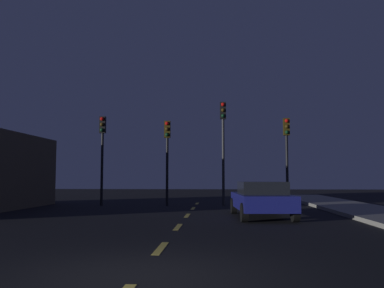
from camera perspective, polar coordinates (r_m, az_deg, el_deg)
name	(u,v)px	position (r m, az deg, el deg)	size (l,w,h in m)	color
ground_plane	(180,225)	(13.43, -1.67, -10.97)	(80.00, 80.00, 0.00)	black
lane_stripe_second	(161,248)	(9.10, -4.30, -13.99)	(0.16, 1.60, 0.01)	#EACC4C
lane_stripe_third	(178,227)	(12.84, -1.92, -11.24)	(0.16, 1.60, 0.01)	#EACC4C
lane_stripe_fourth	(187,215)	(16.60, -0.65, -9.73)	(0.16, 1.60, 0.01)	#EACC4C
lane_stripe_fifth	(193,208)	(20.38, 0.15, -8.78)	(0.16, 1.60, 0.01)	#EACC4C
lane_stripe_sixth	(197,203)	(24.17, 0.70, -8.12)	(0.16, 1.60, 0.01)	#EACC4C
traffic_signal_far_left	(102,143)	(22.91, -12.16, 0.17)	(0.32, 0.38, 4.78)	black
traffic_signal_center_left	(167,146)	(22.20, -3.41, -0.23)	(0.32, 0.38, 4.50)	black
traffic_signal_center_right	(223,134)	(22.09, 4.27, 1.44)	(0.32, 0.38, 5.49)	#2D2D30
traffic_signal_far_right	(287,144)	(22.33, 12.82, 0.00)	(0.32, 0.38, 4.59)	black
car_stopped_ahead	(261,199)	(15.99, 9.45, -7.37)	(2.20, 4.57, 1.33)	navy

